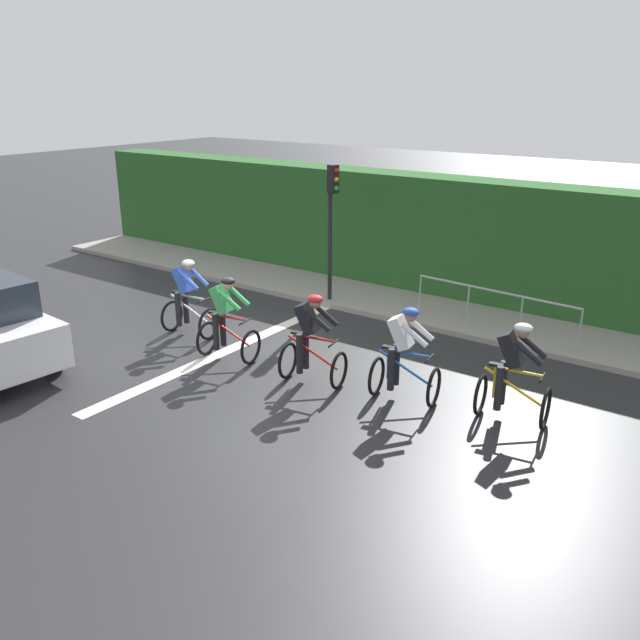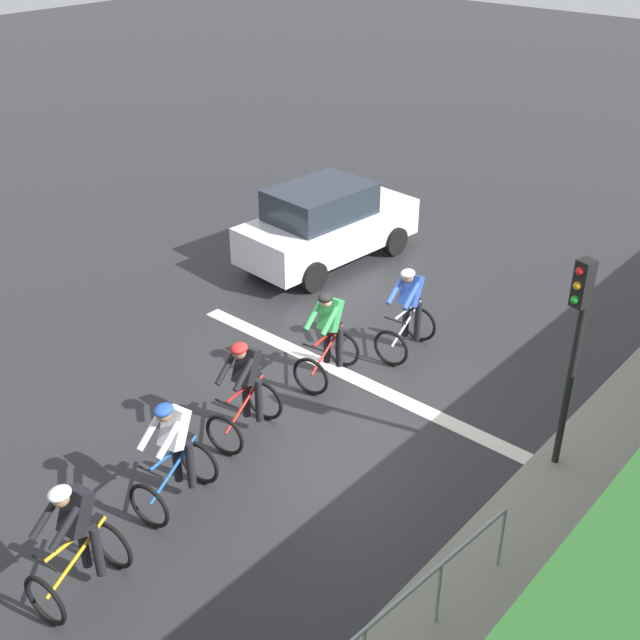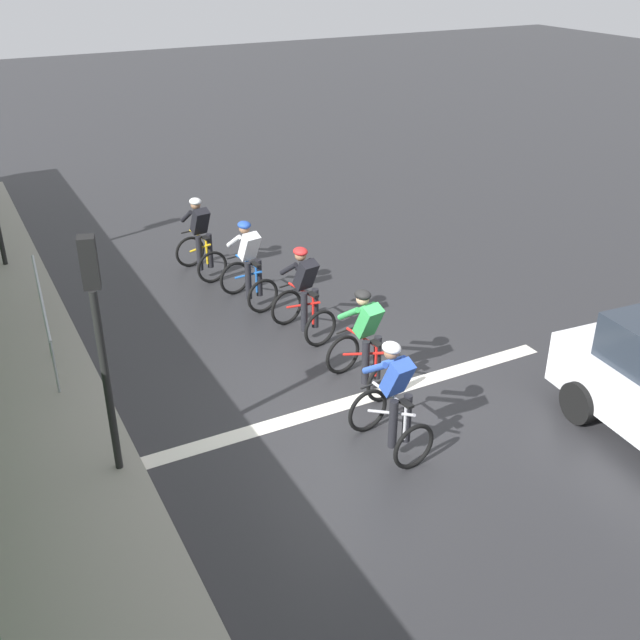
# 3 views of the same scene
# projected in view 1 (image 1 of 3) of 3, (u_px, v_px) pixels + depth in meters

# --- Properties ---
(ground_plane) EXTENTS (80.00, 80.00, 0.00)m
(ground_plane) POSITION_uv_depth(u_px,v_px,m) (232.00, 352.00, 13.41)
(ground_plane) COLOR #28282B
(sidewalk_kerb) EXTENTS (2.80, 24.36, 0.12)m
(sidewalk_kerb) POSITION_uv_depth(u_px,v_px,m) (432.00, 307.00, 15.96)
(sidewalk_kerb) COLOR gray
(sidewalk_kerb) RESTS_ON ground
(stone_wall_low) EXTENTS (0.44, 24.36, 0.66)m
(stone_wall_low) POSITION_uv_depth(u_px,v_px,m) (450.00, 287.00, 16.55)
(stone_wall_low) COLOR gray
(stone_wall_low) RESTS_ON ground
(hedge_wall) EXTENTS (1.10, 24.36, 2.95)m
(hedge_wall) POSITION_uv_depth(u_px,v_px,m) (458.00, 239.00, 16.40)
(hedge_wall) COLOR #265623
(hedge_wall) RESTS_ON ground
(road_marking_stop_line) EXTENTS (7.00, 0.30, 0.01)m
(road_marking_stop_line) POSITION_uv_depth(u_px,v_px,m) (227.00, 351.00, 13.48)
(road_marking_stop_line) COLOR silver
(road_marking_stop_line) RESTS_ON ground
(cyclist_lead) EXTENTS (0.81, 1.16, 1.66)m
(cyclist_lead) POSITION_uv_depth(u_px,v_px,m) (513.00, 374.00, 10.46)
(cyclist_lead) COLOR black
(cyclist_lead) RESTS_ON ground
(cyclist_second) EXTENTS (0.84, 1.17, 1.66)m
(cyclist_second) POSITION_uv_depth(u_px,v_px,m) (403.00, 356.00, 11.15)
(cyclist_second) COLOR black
(cyclist_second) RESTS_ON ground
(cyclist_mid) EXTENTS (0.85, 1.18, 1.66)m
(cyclist_mid) POSITION_uv_depth(u_px,v_px,m) (311.00, 341.00, 11.81)
(cyclist_mid) COLOR black
(cyclist_mid) RESTS_ON ground
(cyclist_fourth) EXTENTS (0.84, 1.17, 1.66)m
(cyclist_fourth) POSITION_uv_depth(u_px,v_px,m) (226.00, 320.00, 12.85)
(cyclist_fourth) COLOR black
(cyclist_fourth) RESTS_ON ground
(cyclist_trailing) EXTENTS (0.79, 1.15, 1.66)m
(cyclist_trailing) POSITION_uv_depth(u_px,v_px,m) (187.00, 299.00, 14.10)
(cyclist_trailing) COLOR black
(cyclist_trailing) RESTS_ON ground
(traffic_light_near_crossing) EXTENTS (0.24, 0.31, 3.34)m
(traffic_light_near_crossing) POSITION_uv_depth(u_px,v_px,m) (332.00, 213.00, 15.57)
(traffic_light_near_crossing) COLOR black
(traffic_light_near_crossing) RESTS_ON ground
(pedestrian_railing_kerbside) EXTENTS (0.36, 3.67, 1.03)m
(pedestrian_railing_kerbside) POSITION_uv_depth(u_px,v_px,m) (495.00, 301.00, 14.00)
(pedestrian_railing_kerbside) COLOR #999EA3
(pedestrian_railing_kerbside) RESTS_ON ground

